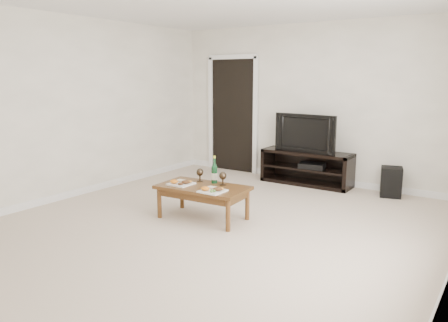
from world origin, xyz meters
TOP-DOWN VIEW (x-y plane):
  - floor at (0.00, 0.00)m, footprint 5.50×5.50m
  - back_wall at (0.00, 2.77)m, footprint 5.00×0.04m
  - doorway at (-1.55, 2.73)m, footprint 0.90×0.02m
  - media_console at (0.05, 2.50)m, footprint 1.48×0.45m
  - television at (0.05, 2.50)m, footprint 1.07×0.23m
  - av_receiver at (0.15, 2.48)m, footprint 0.45×0.37m
  - subwoofer at (1.38, 2.50)m, footprint 0.36×0.36m
  - coffee_table at (-0.30, 0.12)m, footprint 1.15×0.68m
  - plate_left at (-0.57, 0.03)m, footprint 0.27×0.27m
  - plate_right at (-0.04, -0.03)m, footprint 0.27×0.27m
  - wine_bottle at (-0.27, 0.33)m, footprint 0.07×0.07m
  - goblet_left at (-0.47, 0.30)m, footprint 0.09×0.09m
  - goblet_right at (-0.11, 0.29)m, footprint 0.09×0.09m

SIDE VIEW (x-z plane):
  - floor at x=0.00m, z-range 0.00..0.00m
  - coffee_table at x=-0.30m, z-range 0.00..0.42m
  - subwoofer at x=1.38m, z-range 0.00..0.44m
  - media_console at x=0.05m, z-range 0.00..0.55m
  - av_receiver at x=0.15m, z-range 0.29..0.36m
  - plate_left at x=-0.57m, z-range 0.42..0.49m
  - plate_right at x=-0.04m, z-range 0.42..0.49m
  - goblet_left at x=-0.47m, z-range 0.42..0.59m
  - goblet_right at x=-0.11m, z-range 0.42..0.59m
  - wine_bottle at x=-0.27m, z-range 0.42..0.77m
  - television at x=0.05m, z-range 0.55..1.16m
  - doorway at x=-1.55m, z-range 0.00..2.05m
  - back_wall at x=0.00m, z-range 0.00..2.60m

